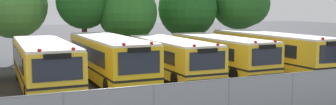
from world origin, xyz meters
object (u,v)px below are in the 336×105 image
object	(u,v)px
school_bus_3	(171,57)
tree_3	(127,12)
tree_4	(187,8)
tree_2	(85,0)
school_bus_1	(44,63)
traffic_cone	(314,96)
school_bus_5	(270,50)
school_bus_4	(220,53)
tree_1	(14,4)
school_bus_2	(109,58)
tree_5	(242,2)

from	to	relation	value
school_bus_3	tree_3	size ratio (longest dim) A/B	1.49
tree_4	tree_2	bearing A→B (deg)	178.42
school_bus_1	traffic_cone	distance (m)	13.79
school_bus_5	school_bus_3	bearing A→B (deg)	-1.19
school_bus_4	tree_4	distance (m)	8.91
tree_4	tree_1	bearing A→B (deg)	172.66
school_bus_5	tree_2	distance (m)	14.31
school_bus_5	tree_3	world-z (taller)	tree_3
tree_4	school_bus_4	bearing A→B (deg)	-101.45
school_bus_4	school_bus_2	bearing A→B (deg)	-0.34
school_bus_1	traffic_cone	world-z (taller)	school_bus_1
school_bus_1	tree_4	xyz separation A→B (m)	(12.78, 8.51, 2.86)
school_bus_4	tree_1	distance (m)	16.00
school_bus_2	tree_2	xyz separation A→B (m)	(0.52, 8.55, 3.43)
school_bus_5	traffic_cone	xyz separation A→B (m)	(-3.77, -8.03, -1.18)
tree_3	tree_4	distance (m)	5.52
school_bus_4	school_bus_5	xyz separation A→B (m)	(3.72, -0.38, 0.08)
tree_2	tree_5	xyz separation A→B (m)	(13.92, -0.61, -0.07)
tree_1	traffic_cone	world-z (taller)	tree_1
school_bus_4	tree_5	xyz separation A→B (m)	(6.95, 7.88, 3.46)
school_bus_1	school_bus_4	xyz separation A→B (m)	(11.11, 0.26, -0.05)
tree_1	tree_5	size ratio (longest dim) A/B	0.95
tree_1	tree_4	xyz separation A→B (m)	(13.73, -1.77, -0.30)
school_bus_1	tree_3	distance (m)	11.19
tree_5	tree_1	bearing A→B (deg)	173.57
school_bus_2	tree_1	bearing A→B (deg)	-66.14
school_bus_1	tree_5	bearing A→B (deg)	-156.24
school_bus_4	tree_4	bearing A→B (deg)	-102.19
tree_4	traffic_cone	size ratio (longest dim) A/B	13.69
school_bus_4	tree_4	size ratio (longest dim) A/B	1.44
school_bus_4	tree_1	xyz separation A→B (m)	(-12.05, 10.02, 3.21)
tree_4	tree_5	xyz separation A→B (m)	(5.28, -0.37, 0.56)
tree_3	school_bus_4	bearing A→B (deg)	-63.94
school_bus_4	tree_3	world-z (taller)	tree_3
school_bus_2	school_bus_5	distance (m)	11.21
school_bus_4	traffic_cone	bearing A→B (deg)	88.91
school_bus_4	tree_2	size ratio (longest dim) A/B	1.41
school_bus_3	school_bus_5	size ratio (longest dim) A/B	0.84
school_bus_1	school_bus_5	size ratio (longest dim) A/B	0.90
school_bus_4	traffic_cone	xyz separation A→B (m)	(-0.05, -8.40, -1.10)
school_bus_1	tree_3	world-z (taller)	tree_3
school_bus_2	school_bus_3	distance (m)	3.89
school_bus_3	tree_2	bearing A→B (deg)	-68.22
school_bus_5	school_bus_4	bearing A→B (deg)	-5.69
tree_5	traffic_cone	bearing A→B (deg)	-113.26
school_bus_5	tree_1	size ratio (longest dim) A/B	1.59
school_bus_1	school_bus_2	world-z (taller)	school_bus_2
school_bus_4	tree_5	world-z (taller)	tree_5
school_bus_3	traffic_cone	size ratio (longest dim) A/B	19.06
traffic_cone	school_bus_2	bearing A→B (deg)	131.70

